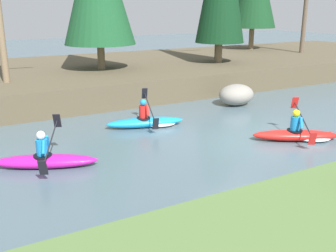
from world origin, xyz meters
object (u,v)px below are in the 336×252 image
(kayaker_lead, at_px, (300,134))
(kayaker_trailing, at_px, (46,159))
(kayaker_middle, at_px, (148,121))
(boulder_midstream, at_px, (236,95))

(kayaker_lead, relative_size, kayaker_trailing, 0.98)
(kayaker_middle, bearing_deg, kayaker_lead, -30.93)
(kayaker_lead, bearing_deg, kayaker_trailing, -163.14)
(boulder_midstream, bearing_deg, kayaker_middle, -167.52)
(kayaker_trailing, bearing_deg, boulder_midstream, 44.51)
(kayaker_middle, height_order, boulder_midstream, kayaker_middle)
(kayaker_lead, xyz_separation_m, kayaker_middle, (-3.51, 3.65, 0.00))
(kayaker_lead, height_order, kayaker_middle, same)
(kayaker_middle, relative_size, kayaker_trailing, 1.03)
(kayaker_lead, height_order, kayaker_trailing, same)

